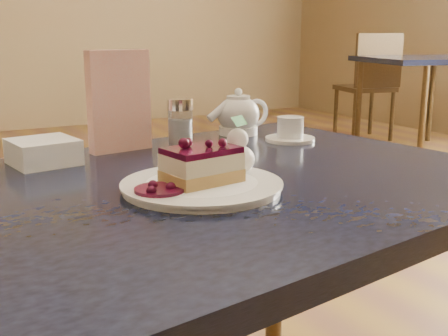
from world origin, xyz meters
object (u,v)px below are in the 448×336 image
dessert_plate (202,186)px  tea_set (248,119)px  bg_table_far_right (424,144)px  cheesecake_slice (202,165)px  main_table (186,226)px

dessert_plate → tea_set: 0.49m
dessert_plate → bg_table_far_right: size_ratio=0.13×
dessert_plate → cheesecake_slice: size_ratio=2.02×
dessert_plate → tea_set: tea_set is taller
main_table → tea_set: size_ratio=5.08×
main_table → cheesecake_slice: cheesecake_slice is taller
main_table → dessert_plate: bearing=-90.0°
cheesecake_slice → main_table: bearing=90.0°
tea_set → bg_table_far_right: (2.91, 1.92, -0.68)m
tea_set → bg_table_far_right: bearing=33.4°
cheesecake_slice → tea_set: 0.48m
dessert_plate → cheesecake_slice: bearing=-45.0°
dessert_plate → cheesecake_slice: cheesecake_slice is taller
tea_set → cheesecake_slice: bearing=-131.1°
main_table → bg_table_far_right: bearing=26.9°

